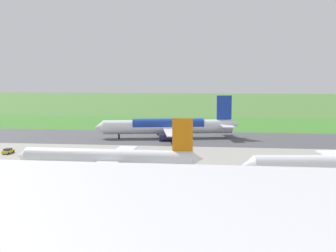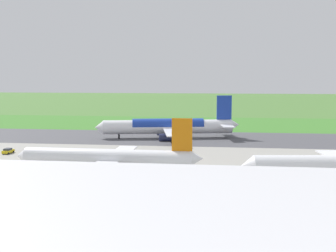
{
  "view_description": "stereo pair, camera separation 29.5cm",
  "coord_description": "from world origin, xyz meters",
  "px_view_note": "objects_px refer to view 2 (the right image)",
  "views": [
    {
      "loc": [
        -9.51,
        149.8,
        22.95
      ],
      "look_at": [
        7.89,
        0.0,
        4.5
      ],
      "focal_mm": 43.61,
      "sensor_mm": 36.0,
      "label": 1
    },
    {
      "loc": [
        -9.81,
        149.77,
        22.95
      ],
      "look_at": [
        7.89,
        0.0,
        4.5
      ],
      "focal_mm": 43.61,
      "sensor_mm": 36.0,
      "label": 2
    }
  ],
  "objects_px": {
    "airliner_parked_mid": "(108,158)",
    "service_car_followme": "(8,151)",
    "no_stopping_sign": "(228,122)",
    "airliner_main": "(169,126)",
    "service_truck_fuel": "(178,149)",
    "traffic_cone_orange": "(221,126)"
  },
  "relations": [
    {
      "from": "airliner_parked_mid",
      "to": "service_car_followme",
      "type": "bearing_deg",
      "value": -29.28
    },
    {
      "from": "no_stopping_sign",
      "to": "airliner_main",
      "type": "bearing_deg",
      "value": 61.86
    },
    {
      "from": "service_truck_fuel",
      "to": "no_stopping_sign",
      "type": "height_order",
      "value": "service_truck_fuel"
    },
    {
      "from": "service_car_followme",
      "to": "service_truck_fuel",
      "type": "relative_size",
      "value": 0.71
    },
    {
      "from": "airliner_main",
      "to": "no_stopping_sign",
      "type": "distance_m",
      "value": 49.48
    },
    {
      "from": "traffic_cone_orange",
      "to": "airliner_main",
      "type": "bearing_deg",
      "value": 62.66
    },
    {
      "from": "service_car_followme",
      "to": "service_truck_fuel",
      "type": "distance_m",
      "value": 50.71
    },
    {
      "from": "airliner_parked_mid",
      "to": "service_truck_fuel",
      "type": "height_order",
      "value": "airliner_parked_mid"
    },
    {
      "from": "no_stopping_sign",
      "to": "traffic_cone_orange",
      "type": "height_order",
      "value": "no_stopping_sign"
    },
    {
      "from": "airliner_main",
      "to": "service_truck_fuel",
      "type": "distance_m",
      "value": 31.11
    },
    {
      "from": "no_stopping_sign",
      "to": "traffic_cone_orange",
      "type": "bearing_deg",
      "value": 56.79
    },
    {
      "from": "no_stopping_sign",
      "to": "traffic_cone_orange",
      "type": "xyz_separation_m",
      "value": [
        3.72,
        5.68,
        -1.09
      ]
    },
    {
      "from": "airliner_main",
      "to": "traffic_cone_orange",
      "type": "distance_m",
      "value": 42.82
    },
    {
      "from": "airliner_parked_mid",
      "to": "no_stopping_sign",
      "type": "relative_size",
      "value": 20.15
    },
    {
      "from": "service_car_followme",
      "to": "no_stopping_sign",
      "type": "xyz_separation_m",
      "value": [
        -67.45,
        -80.11,
        0.52
      ]
    },
    {
      "from": "service_car_followme",
      "to": "airliner_parked_mid",
      "type": "bearing_deg",
      "value": 150.72
    },
    {
      "from": "airliner_main",
      "to": "service_truck_fuel",
      "type": "relative_size",
      "value": 8.94
    },
    {
      "from": "airliner_parked_mid",
      "to": "traffic_cone_orange",
      "type": "xyz_separation_m",
      "value": [
        -27.56,
        -94.71,
        -3.38
      ]
    },
    {
      "from": "service_car_followme",
      "to": "no_stopping_sign",
      "type": "distance_m",
      "value": 104.72
    },
    {
      "from": "airliner_main",
      "to": "service_car_followme",
      "type": "height_order",
      "value": "airliner_main"
    },
    {
      "from": "airliner_main",
      "to": "traffic_cone_orange",
      "type": "height_order",
      "value": "airliner_main"
    },
    {
      "from": "airliner_main",
      "to": "airliner_parked_mid",
      "type": "xyz_separation_m",
      "value": [
        7.98,
        56.84,
        -0.7
      ]
    }
  ]
}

